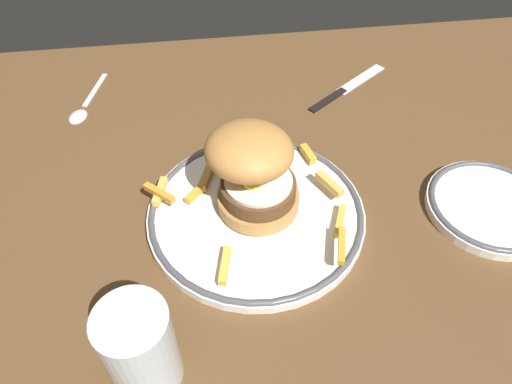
{
  "coord_description": "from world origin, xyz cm",
  "views": [
    {
      "loc": [
        -10.38,
        -34.48,
        45.37
      ],
      "look_at": [
        -5.27,
        2.84,
        4.6
      ],
      "focal_mm": 33.42,
      "sensor_mm": 36.0,
      "label": 1
    }
  ],
  "objects_px": {
    "water_glass": "(142,352)",
    "knife": "(342,90)",
    "dinner_plate": "(256,213)",
    "spoon": "(81,109)",
    "side_plate": "(491,207)",
    "burger": "(253,169)"
  },
  "relations": [
    {
      "from": "dinner_plate",
      "to": "spoon",
      "type": "xyz_separation_m",
      "value": [
        -0.24,
        0.25,
        -0.0
      ]
    },
    {
      "from": "burger",
      "to": "water_glass",
      "type": "bearing_deg",
      "value": -123.51
    },
    {
      "from": "knife",
      "to": "spoon",
      "type": "distance_m",
      "value": 0.41
    },
    {
      "from": "spoon",
      "to": "side_plate",
      "type": "bearing_deg",
      "value": -27.79
    },
    {
      "from": "side_plate",
      "to": "knife",
      "type": "bearing_deg",
      "value": 113.26
    },
    {
      "from": "spoon",
      "to": "dinner_plate",
      "type": "bearing_deg",
      "value": -46.23
    },
    {
      "from": "dinner_plate",
      "to": "spoon",
      "type": "bearing_deg",
      "value": 133.77
    },
    {
      "from": "water_glass",
      "to": "spoon",
      "type": "xyz_separation_m",
      "value": [
        -0.11,
        0.43,
        -0.04
      ]
    },
    {
      "from": "burger",
      "to": "water_glass",
      "type": "height_order",
      "value": "burger"
    },
    {
      "from": "knife",
      "to": "burger",
      "type": "bearing_deg",
      "value": -127.23
    },
    {
      "from": "dinner_plate",
      "to": "side_plate",
      "type": "xyz_separation_m",
      "value": [
        0.29,
        -0.03,
        -0.0
      ]
    },
    {
      "from": "spoon",
      "to": "water_glass",
      "type": "bearing_deg",
      "value": -75.54
    },
    {
      "from": "spoon",
      "to": "burger",
      "type": "bearing_deg",
      "value": -45.02
    },
    {
      "from": "water_glass",
      "to": "knife",
      "type": "bearing_deg",
      "value": 54.41
    },
    {
      "from": "water_glass",
      "to": "knife",
      "type": "relative_size",
      "value": 0.69
    },
    {
      "from": "knife",
      "to": "dinner_plate",
      "type": "bearing_deg",
      "value": -125.6
    },
    {
      "from": "burger",
      "to": "dinner_plate",
      "type": "bearing_deg",
      "value": -82.31
    },
    {
      "from": "dinner_plate",
      "to": "knife",
      "type": "bearing_deg",
      "value": 54.4
    },
    {
      "from": "burger",
      "to": "water_glass",
      "type": "xyz_separation_m",
      "value": [
        -0.13,
        -0.19,
        -0.03
      ]
    },
    {
      "from": "burger",
      "to": "water_glass",
      "type": "distance_m",
      "value": 0.23
    },
    {
      "from": "water_glass",
      "to": "dinner_plate",
      "type": "bearing_deg",
      "value": 54.43
    },
    {
      "from": "dinner_plate",
      "to": "side_plate",
      "type": "height_order",
      "value": "same"
    }
  ]
}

